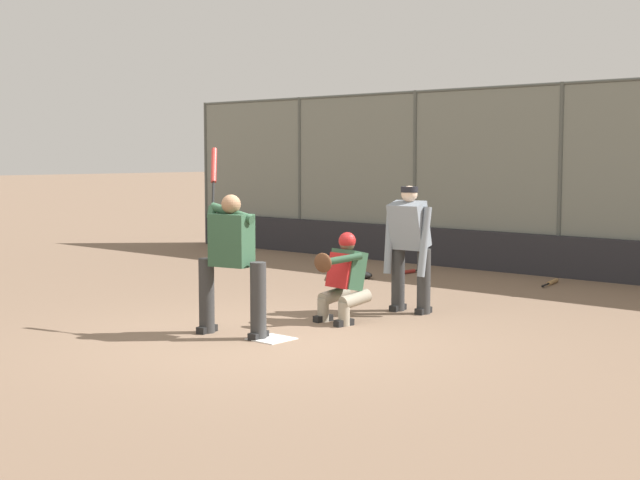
# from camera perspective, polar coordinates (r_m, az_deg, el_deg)

# --- Properties ---
(ground_plane) EXTENTS (160.00, 160.00, 0.00)m
(ground_plane) POSITION_cam_1_polar(r_m,az_deg,el_deg) (10.14, -3.12, -6.37)
(ground_plane) COLOR #7A604C
(home_plate_marker) EXTENTS (0.43, 0.43, 0.01)m
(home_plate_marker) POSITION_cam_1_polar(r_m,az_deg,el_deg) (10.14, -3.12, -6.34)
(home_plate_marker) COLOR white
(home_plate_marker) RESTS_ON ground_plane
(backstop_fence) EXTENTS (18.20, 0.08, 3.32)m
(backstop_fence) POSITION_cam_1_polar(r_m,az_deg,el_deg) (15.77, 15.13, 4.05)
(backstop_fence) COLOR #515651
(backstop_fence) RESTS_ON ground_plane
(padding_wall) EXTENTS (17.76, 0.18, 0.71)m
(padding_wall) POSITION_cam_1_polar(r_m,az_deg,el_deg) (15.77, 14.84, -1.01)
(padding_wall) COLOR #28282D
(padding_wall) RESTS_ON ground_plane
(bleachers_beyond) EXTENTS (12.69, 2.50, 1.48)m
(bleachers_beyond) POSITION_cam_1_polar(r_m,az_deg,el_deg) (19.60, 9.71, 0.70)
(bleachers_beyond) COLOR slate
(bleachers_beyond) RESTS_ON ground_plane
(batter_at_plate) EXTENTS (1.09, 0.56, 2.17)m
(batter_at_plate) POSITION_cam_1_polar(r_m,az_deg,el_deg) (10.26, -5.70, -1.23)
(batter_at_plate) COLOR #333333
(batter_at_plate) RESTS_ON ground_plane
(catcher_behind_plate) EXTENTS (0.61, 0.74, 1.12)m
(catcher_behind_plate) POSITION_cam_1_polar(r_m,az_deg,el_deg) (11.06, 1.46, -2.32)
(catcher_behind_plate) COLOR gray
(catcher_behind_plate) RESTS_ON ground_plane
(umpire_home) EXTENTS (0.68, 0.45, 1.68)m
(umpire_home) POSITION_cam_1_polar(r_m,az_deg,el_deg) (11.77, 5.74, -0.31)
(umpire_home) COLOR #333333
(umpire_home) RESTS_ON ground_plane
(spare_bat_near_backstop) EXTENTS (0.15, 0.89, 0.07)m
(spare_bat_near_backstop) POSITION_cam_1_polar(r_m,az_deg,el_deg) (15.76, 5.61, -2.04)
(spare_bat_near_backstop) COLOR black
(spare_bat_near_backstop) RESTS_ON ground_plane
(spare_bat_by_padding) EXTENTS (0.20, 0.80, 0.07)m
(spare_bat_by_padding) POSITION_cam_1_polar(r_m,az_deg,el_deg) (14.87, 14.60, -2.64)
(spare_bat_by_padding) COLOR black
(spare_bat_by_padding) RESTS_ON ground_plane
(fielding_glove_on_dirt) EXTENTS (0.33, 0.25, 0.12)m
(fielding_glove_on_dirt) POSITION_cam_1_polar(r_m,az_deg,el_deg) (15.09, 2.76, -2.25)
(fielding_glove_on_dirt) COLOR black
(fielding_glove_on_dirt) RESTS_ON ground_plane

